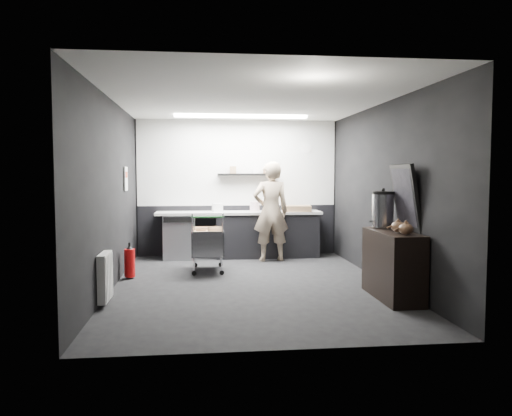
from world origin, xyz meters
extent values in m
plane|color=black|center=(0.00, 0.00, 0.00)|extent=(5.50, 5.50, 0.00)
plane|color=white|center=(0.00, 0.00, 2.70)|extent=(5.50, 5.50, 0.00)
plane|color=black|center=(0.00, 2.75, 1.35)|extent=(5.50, 0.00, 5.50)
plane|color=black|center=(0.00, -2.75, 1.35)|extent=(5.50, 0.00, 5.50)
plane|color=black|center=(-2.00, 0.00, 1.35)|extent=(0.00, 5.50, 5.50)
plane|color=black|center=(2.00, 0.00, 1.35)|extent=(0.00, 5.50, 5.50)
cube|color=silver|center=(0.00, 2.73, 1.85)|extent=(3.95, 0.02, 1.70)
cube|color=black|center=(0.00, 2.73, 0.50)|extent=(3.95, 0.02, 1.00)
cube|color=black|center=(0.20, 2.62, 1.62)|extent=(1.20, 0.22, 0.04)
cylinder|color=white|center=(1.40, 2.72, 2.15)|extent=(0.20, 0.03, 0.20)
cube|color=white|center=(-1.98, 1.30, 1.55)|extent=(0.02, 0.30, 0.40)
cube|color=red|center=(-1.98, 1.30, 1.62)|extent=(0.02, 0.22, 0.10)
cube|color=white|center=(-1.94, -0.90, 0.35)|extent=(0.10, 0.50, 0.60)
cube|color=white|center=(0.00, 1.85, 2.67)|extent=(2.40, 0.20, 0.04)
cube|color=black|center=(0.55, 2.42, 0.42)|extent=(2.00, 0.56, 0.85)
cube|color=silver|center=(0.00, 2.42, 0.88)|extent=(3.20, 0.60, 0.05)
cube|color=#9EA0A5|center=(-1.15, 2.42, 0.42)|extent=(0.60, 0.58, 0.85)
cube|color=black|center=(-1.15, 2.12, 0.78)|extent=(0.56, 0.02, 0.10)
imported|color=beige|center=(0.57, 1.97, 0.93)|extent=(0.71, 0.50, 1.86)
cube|color=silver|center=(-0.63, 1.12, 0.30)|extent=(0.54, 0.82, 0.02)
cube|color=silver|center=(-0.88, 1.12, 0.50)|extent=(0.03, 0.81, 0.43)
cube|color=silver|center=(-0.37, 1.12, 0.50)|extent=(0.03, 0.81, 0.43)
cube|color=silver|center=(-0.63, 0.72, 0.50)|extent=(0.52, 0.03, 0.43)
cube|color=silver|center=(-0.63, 1.51, 0.50)|extent=(0.52, 0.03, 0.43)
cylinder|color=silver|center=(-0.85, 0.75, 0.16)|extent=(0.02, 0.02, 0.29)
cylinder|color=silver|center=(-0.40, 0.75, 0.16)|extent=(0.02, 0.02, 0.29)
cylinder|color=silver|center=(-0.85, 1.48, 0.16)|extent=(0.02, 0.02, 0.29)
cylinder|color=silver|center=(-0.40, 1.48, 0.16)|extent=(0.02, 0.02, 0.29)
cylinder|color=#268C39|center=(-0.63, 0.66, 0.95)|extent=(0.52, 0.04, 0.03)
cube|color=olive|center=(-0.74, 1.21, 0.49)|extent=(0.23, 0.29, 0.36)
cube|color=olive|center=(-0.49, 1.00, 0.47)|extent=(0.21, 0.27, 0.32)
cylinder|color=black|center=(-0.85, 0.75, 0.04)|extent=(0.08, 0.03, 0.08)
cylinder|color=black|center=(-0.85, 1.48, 0.04)|extent=(0.08, 0.03, 0.08)
cylinder|color=black|center=(-0.40, 0.75, 0.04)|extent=(0.08, 0.03, 0.08)
cylinder|color=black|center=(-0.40, 1.48, 0.04)|extent=(0.08, 0.03, 0.08)
cube|color=black|center=(1.76, -1.00, 0.44)|extent=(0.44, 1.18, 0.88)
cylinder|color=silver|center=(1.76, -0.61, 1.13)|extent=(0.29, 0.29, 0.45)
cylinder|color=black|center=(1.76, -0.61, 1.38)|extent=(0.29, 0.29, 0.04)
sphere|color=black|center=(1.76, -0.61, 1.42)|extent=(0.05, 0.05, 0.05)
ellipsoid|color=brown|center=(1.76, -1.15, 0.96)|extent=(0.18, 0.18, 0.14)
ellipsoid|color=brown|center=(1.76, -1.40, 0.96)|extent=(0.18, 0.18, 0.14)
cube|color=black|center=(1.94, -0.95, 1.33)|extent=(0.20, 0.69, 0.88)
cube|color=black|center=(1.92, -0.95, 1.33)|extent=(0.14, 0.59, 0.76)
cylinder|color=red|center=(-1.85, 0.64, 0.25)|extent=(0.16, 0.16, 0.44)
cone|color=black|center=(-1.85, 0.64, 0.49)|extent=(0.11, 0.11, 0.07)
cylinder|color=black|center=(-1.85, 0.64, 0.53)|extent=(0.03, 0.03, 0.07)
cube|color=#8A6A49|center=(1.13, 2.37, 0.96)|extent=(0.62, 0.51, 0.11)
cylinder|color=beige|center=(0.31, 2.42, 0.99)|extent=(0.19, 0.19, 0.19)
cube|color=white|center=(-0.42, 2.37, 0.98)|extent=(0.21, 0.18, 0.16)
camera|label=1|loc=(-0.75, -7.23, 1.64)|focal=35.00mm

